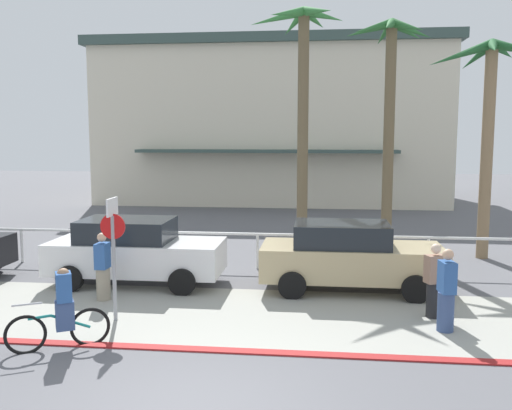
% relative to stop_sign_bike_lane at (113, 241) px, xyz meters
% --- Properties ---
extents(ground_plane, '(80.00, 80.00, 0.00)m').
position_rel_stop_sign_bike_lane_xyz_m(ground_plane, '(2.40, 6.43, -1.68)').
color(ground_plane, '#5B5B60').
extents(sidewalk_strip, '(44.00, 4.00, 0.02)m').
position_rel_stop_sign_bike_lane_xyz_m(sidewalk_strip, '(2.40, 0.63, -1.67)').
color(sidewalk_strip, '#9E9E93').
rests_on(sidewalk_strip, ground).
extents(curb_paint, '(44.00, 0.24, 0.03)m').
position_rel_stop_sign_bike_lane_xyz_m(curb_paint, '(2.40, -1.37, -1.66)').
color(curb_paint, maroon).
rests_on(curb_paint, ground).
extents(building_backdrop, '(19.76, 11.92, 9.02)m').
position_rel_stop_sign_bike_lane_xyz_m(building_backdrop, '(1.35, 23.68, 2.85)').
color(building_backdrop, beige).
rests_on(building_backdrop, ground).
extents(rail_fence, '(23.95, 0.08, 1.04)m').
position_rel_stop_sign_bike_lane_xyz_m(rail_fence, '(2.40, 4.93, -0.83)').
color(rail_fence, white).
rests_on(rail_fence, ground).
extents(stop_sign_bike_lane, '(0.52, 0.56, 2.56)m').
position_rel_stop_sign_bike_lane_xyz_m(stop_sign_bike_lane, '(0.00, 0.00, 0.00)').
color(stop_sign_bike_lane, gray).
rests_on(stop_sign_bike_lane, ground).
extents(palm_tree_1, '(3.07, 3.04, 7.91)m').
position_rel_stop_sign_bike_lane_xyz_m(palm_tree_1, '(3.52, 7.80, 4.01)').
color(palm_tree_1, brown).
rests_on(palm_tree_1, ground).
extents(palm_tree_2, '(2.85, 3.17, 7.60)m').
position_rel_stop_sign_bike_lane_xyz_m(palm_tree_2, '(6.41, 8.48, 3.93)').
color(palm_tree_2, brown).
rests_on(palm_tree_2, ground).
extents(palm_tree_3, '(3.31, 3.54, 6.68)m').
position_rel_stop_sign_bike_lane_xyz_m(palm_tree_3, '(9.18, 7.18, 3.36)').
color(palm_tree_3, '#846B4C').
rests_on(palm_tree_3, ground).
extents(car_white_1, '(4.40, 2.02, 1.69)m').
position_rel_stop_sign_bike_lane_xyz_m(car_white_1, '(-0.55, 2.88, -0.81)').
color(car_white_1, white).
rests_on(car_white_1, ground).
extents(car_tan_2, '(4.40, 2.02, 1.69)m').
position_rel_stop_sign_bike_lane_xyz_m(car_tan_2, '(4.90, 2.88, -0.81)').
color(car_tan_2, tan).
rests_on(car_tan_2, ground).
extents(cyclist_teal_0, '(1.62, 0.93, 1.50)m').
position_rel_stop_sign_bike_lane_xyz_m(cyclist_teal_0, '(-0.40, -1.55, -0.98)').
color(cyclist_teal_0, black).
rests_on(cyclist_teal_0, ground).
extents(pedestrian_0, '(0.32, 0.40, 1.60)m').
position_rel_stop_sign_bike_lane_xyz_m(pedestrian_0, '(-0.80, 1.37, -0.95)').
color(pedestrian_0, gray).
rests_on(pedestrian_0, ground).
extents(pedestrian_1, '(0.47, 0.42, 1.58)m').
position_rel_stop_sign_bike_lane_xyz_m(pedestrian_1, '(6.57, 0.95, -0.95)').
color(pedestrian_1, '#232326').
rests_on(pedestrian_1, ground).
extents(pedestrian_2, '(0.36, 0.43, 1.65)m').
position_rel_stop_sign_bike_lane_xyz_m(pedestrian_2, '(6.63, 0.10, -0.92)').
color(pedestrian_2, '#384C7A').
rests_on(pedestrian_2, ground).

